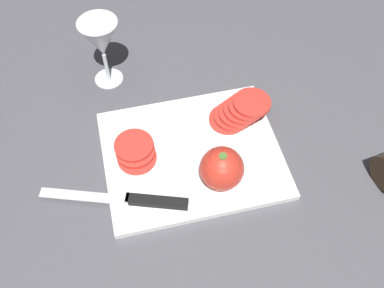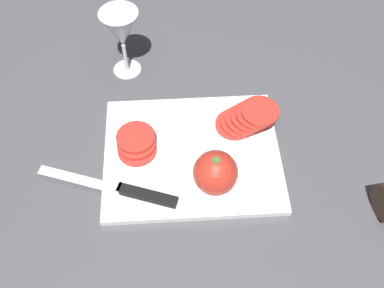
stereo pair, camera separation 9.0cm
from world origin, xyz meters
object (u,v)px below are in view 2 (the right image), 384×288
(knife, at_px, (134,192))
(tomato_slice_stack_far, at_px, (247,118))
(wine_glass, at_px, (121,31))
(whole_tomato, at_px, (215,173))
(tomato_slice_stack_near, at_px, (136,144))

(knife, relative_size, tomato_slice_stack_far, 2.12)
(wine_glass, height_order, whole_tomato, wine_glass)
(wine_glass, relative_size, whole_tomato, 1.92)
(wine_glass, distance_m, whole_tomato, 0.39)
(tomato_slice_stack_near, distance_m, tomato_slice_stack_far, 0.24)
(knife, distance_m, tomato_slice_stack_near, 0.11)
(knife, xyz_separation_m, tomato_slice_stack_near, (0.00, 0.11, 0.01))
(wine_glass, bearing_deg, whole_tomato, -61.86)
(tomato_slice_stack_near, bearing_deg, wine_glass, 96.51)
(knife, height_order, tomato_slice_stack_near, tomato_slice_stack_near)
(whole_tomato, distance_m, knife, 0.16)
(whole_tomato, distance_m, tomato_slice_stack_far, 0.16)
(whole_tomato, bearing_deg, wine_glass, 118.14)
(tomato_slice_stack_near, xyz_separation_m, tomato_slice_stack_far, (0.23, 0.04, 0.01))
(whole_tomato, height_order, tomato_slice_stack_near, whole_tomato)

